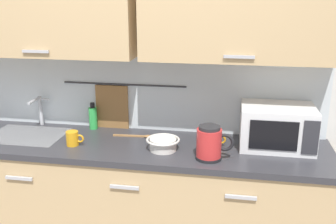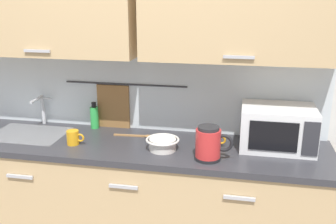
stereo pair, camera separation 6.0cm
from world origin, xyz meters
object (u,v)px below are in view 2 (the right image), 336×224
object	(u,v)px
electric_kettle	(209,143)
mixing_bowl	(163,143)
mug_near_sink	(73,137)
mug_by_kettle	(214,140)
wooden_spoon	(138,136)
dish_soap_bottle	(94,117)
microwave	(277,128)

from	to	relation	value
electric_kettle	mixing_bowl	distance (m)	0.32
mug_near_sink	mug_by_kettle	bearing A→B (deg)	8.88
wooden_spoon	mug_near_sink	bearing A→B (deg)	-149.26
electric_kettle	wooden_spoon	world-z (taller)	electric_kettle
mug_near_sink	mug_by_kettle	world-z (taller)	same
electric_kettle	mug_by_kettle	size ratio (longest dim) A/B	1.89
mug_near_sink	wooden_spoon	distance (m)	0.44
dish_soap_bottle	mixing_bowl	size ratio (longest dim) A/B	0.92
microwave	wooden_spoon	bearing A→B (deg)	179.11
electric_kettle	mug_by_kettle	bearing A→B (deg)	85.90
dish_soap_bottle	mug_by_kettle	world-z (taller)	dish_soap_bottle
dish_soap_bottle	mixing_bowl	distance (m)	0.66
mixing_bowl	mug_by_kettle	world-z (taller)	mug_by_kettle
dish_soap_bottle	wooden_spoon	xyz separation A→B (m)	(0.36, -0.11, -0.08)
microwave	dish_soap_bottle	size ratio (longest dim) A/B	2.35
microwave	mug_by_kettle	size ratio (longest dim) A/B	3.83
electric_kettle	wooden_spoon	bearing A→B (deg)	150.93
dish_soap_bottle	wooden_spoon	world-z (taller)	dish_soap_bottle
wooden_spoon	electric_kettle	bearing A→B (deg)	-29.07
microwave	dish_soap_bottle	world-z (taller)	microwave
wooden_spoon	mug_by_kettle	bearing A→B (deg)	-8.70
microwave	dish_soap_bottle	distance (m)	1.29
mug_near_sink	mixing_bowl	distance (m)	0.60
electric_kettle	mixing_bowl	bearing A→B (deg)	163.73
electric_kettle	wooden_spoon	xyz separation A→B (m)	(-0.52, 0.29, -0.10)
electric_kettle	mug_by_kettle	distance (m)	0.21
mug_near_sink	wooden_spoon	size ratio (longest dim) A/B	0.43
electric_kettle	microwave	bearing A→B (deg)	33.76
dish_soap_bottle	mug_near_sink	world-z (taller)	dish_soap_bottle
microwave	mixing_bowl	xyz separation A→B (m)	(-0.71, -0.19, -0.09)
mug_near_sink	wooden_spoon	world-z (taller)	mug_near_sink
microwave	electric_kettle	size ratio (longest dim) A/B	2.03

